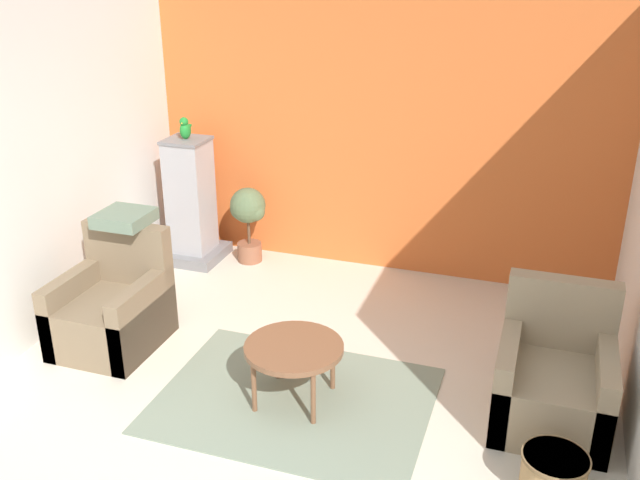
% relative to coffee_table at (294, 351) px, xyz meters
% --- Properties ---
extents(wall_back_accent, '(4.58, 0.06, 2.78)m').
position_rel_coffee_table_xyz_m(wall_back_accent, '(-0.03, 2.43, 0.98)').
color(wall_back_accent, orange).
rests_on(wall_back_accent, ground_plane).
extents(wall_left, '(0.06, 3.48, 2.78)m').
position_rel_coffee_table_xyz_m(wall_left, '(-2.29, 0.66, 0.98)').
color(wall_left, silver).
rests_on(wall_left, ground_plane).
extents(area_rug, '(1.90, 1.44, 0.01)m').
position_rel_coffee_table_xyz_m(area_rug, '(0.00, 0.00, -0.40)').
color(area_rug, gray).
rests_on(area_rug, ground_plane).
extents(coffee_table, '(0.69, 0.69, 0.45)m').
position_rel_coffee_table_xyz_m(coffee_table, '(0.00, 0.00, 0.00)').
color(coffee_table, brown).
rests_on(coffee_table, ground_plane).
extents(armchair_left, '(0.73, 0.81, 0.93)m').
position_rel_coffee_table_xyz_m(armchair_left, '(-1.65, 0.28, -0.12)').
color(armchair_left, '#7A664C').
rests_on(armchair_left, ground_plane).
extents(armchair_right, '(0.73, 0.81, 0.93)m').
position_rel_coffee_table_xyz_m(armchair_right, '(1.72, 0.36, -0.12)').
color(armchair_right, '#9E896B').
rests_on(armchair_right, ground_plane).
extents(birdcage, '(0.59, 0.59, 1.26)m').
position_rel_coffee_table_xyz_m(birdcage, '(-1.84, 1.98, 0.16)').
color(birdcage, slate).
rests_on(birdcage, ground_plane).
extents(parrot, '(0.10, 0.18, 0.22)m').
position_rel_coffee_table_xyz_m(parrot, '(-1.84, 1.99, 0.95)').
color(parrot, '#1E842D').
rests_on(parrot, birdcage).
extents(potted_plant, '(0.39, 0.35, 0.78)m').
position_rel_coffee_table_xyz_m(potted_plant, '(-1.28, 2.11, 0.10)').
color(potted_plant, brown).
rests_on(potted_plant, ground_plane).
extents(wicker_basket, '(0.39, 0.39, 0.29)m').
position_rel_coffee_table_xyz_m(wicker_basket, '(1.76, -0.41, -0.25)').
color(wicker_basket, '#A37F51').
rests_on(wicker_basket, ground_plane).
extents(throw_pillow, '(0.40, 0.40, 0.10)m').
position_rel_coffee_table_xyz_m(throw_pillow, '(-1.65, 0.58, 0.57)').
color(throw_pillow, slate).
rests_on(throw_pillow, armchair_left).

